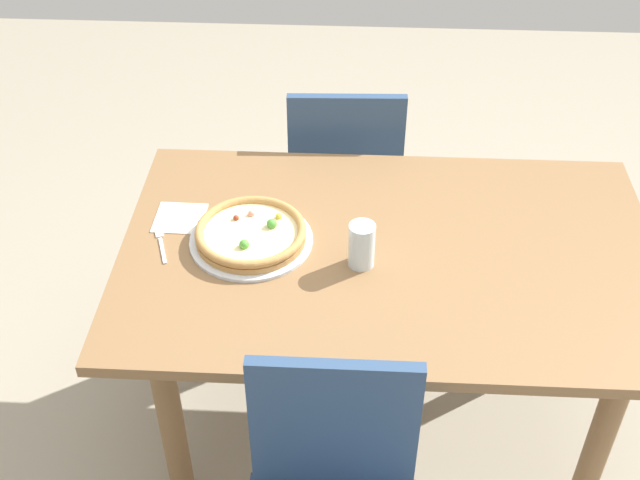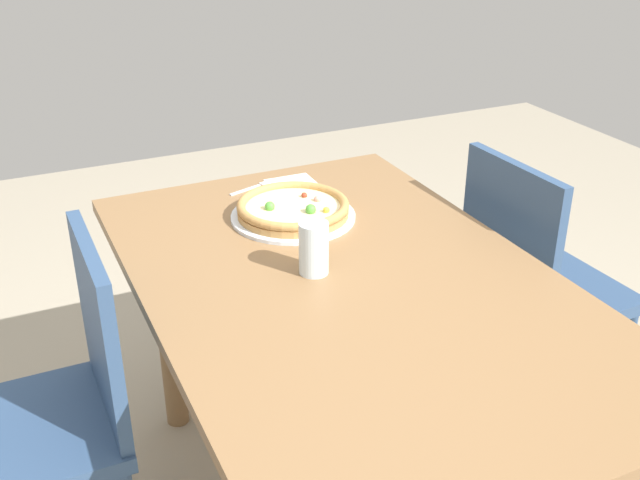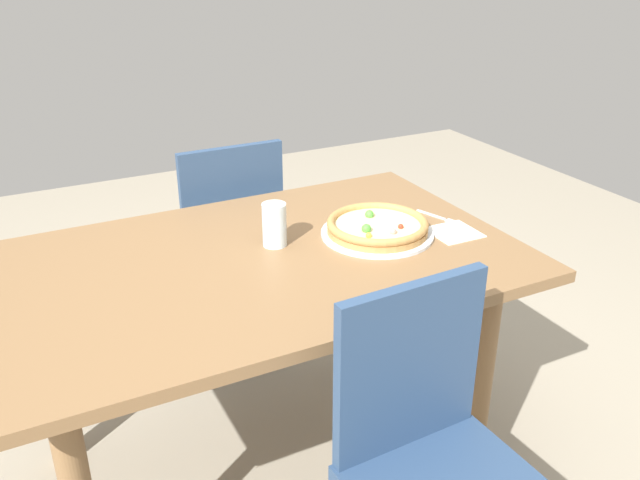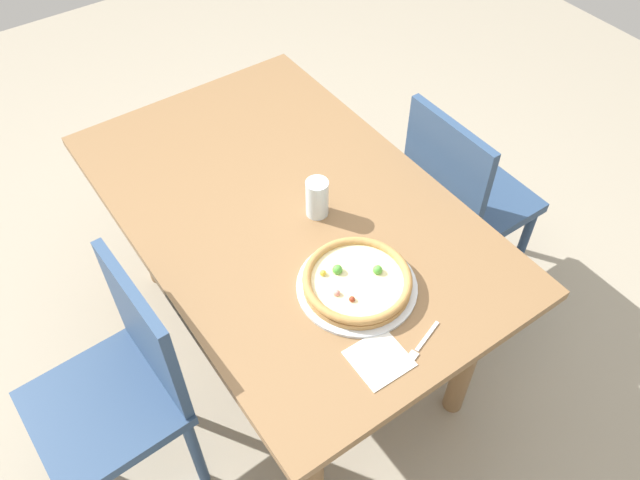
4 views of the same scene
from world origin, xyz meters
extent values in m
plane|color=#9E937F|center=(0.00, 0.00, 0.00)|extent=(6.00, 6.00, 0.00)
cube|color=olive|center=(0.00, 0.00, 0.72)|extent=(1.47, 0.92, 0.03)
cylinder|color=olive|center=(-0.58, -0.31, 0.35)|extent=(0.07, 0.07, 0.70)
cylinder|color=olive|center=(0.58, -0.31, 0.35)|extent=(0.07, 0.07, 0.70)
cylinder|color=olive|center=(-0.58, 0.31, 0.35)|extent=(0.07, 0.07, 0.70)
cylinder|color=olive|center=(0.58, 0.31, 0.35)|extent=(0.07, 0.07, 0.70)
cylinder|color=navy|center=(0.04, -0.91, 0.22)|extent=(0.04, 0.04, 0.43)
cylinder|color=navy|center=(-0.30, -0.91, 0.22)|extent=(0.04, 0.04, 0.43)
cylinder|color=navy|center=(0.04, -0.57, 0.22)|extent=(0.04, 0.04, 0.43)
cylinder|color=navy|center=(-0.30, -0.57, 0.22)|extent=(0.04, 0.04, 0.43)
cube|color=navy|center=(-0.13, -0.74, 0.45)|extent=(0.40, 0.40, 0.04)
cube|color=navy|center=(-0.13, -0.56, 0.68)|extent=(0.38, 0.03, 0.42)
cylinder|color=navy|center=(0.02, 0.92, 0.22)|extent=(0.04, 0.04, 0.43)
cylinder|color=navy|center=(-0.30, 0.57, 0.22)|extent=(0.04, 0.04, 0.43)
cylinder|color=navy|center=(0.04, 0.58, 0.22)|extent=(0.04, 0.04, 0.43)
cube|color=navy|center=(-0.14, 0.74, 0.45)|extent=(0.42, 0.42, 0.04)
cube|color=navy|center=(-0.13, 0.56, 0.68)|extent=(0.38, 0.04, 0.42)
cylinder|color=silver|center=(-0.38, 0.01, 0.74)|extent=(0.34, 0.34, 0.01)
cylinder|color=#B78447|center=(-0.38, 0.01, 0.76)|extent=(0.30, 0.30, 0.02)
cylinder|color=beige|center=(-0.38, 0.01, 0.77)|extent=(0.27, 0.27, 0.01)
torus|color=#B78447|center=(-0.38, 0.01, 0.77)|extent=(0.30, 0.30, 0.02)
sphere|color=gold|center=(-0.31, 0.08, 0.78)|extent=(0.02, 0.02, 0.02)
sphere|color=#4C9E38|center=(-0.32, 0.04, 0.78)|extent=(0.03, 0.03, 0.03)
sphere|color=#E58C7F|center=(-0.39, 0.09, 0.78)|extent=(0.02, 0.02, 0.02)
sphere|color=maroon|center=(-0.43, 0.07, 0.78)|extent=(0.02, 0.02, 0.02)
sphere|color=#4C9E38|center=(-0.39, -0.05, 0.78)|extent=(0.03, 0.03, 0.03)
cube|color=silver|center=(-0.61, -0.04, 0.74)|extent=(0.04, 0.11, 0.00)
cube|color=silver|center=(-0.64, 0.04, 0.74)|extent=(0.04, 0.05, 0.00)
cylinder|color=silver|center=(-0.08, -0.06, 0.80)|extent=(0.07, 0.07, 0.13)
cube|color=white|center=(-0.60, 0.11, 0.74)|extent=(0.14, 0.14, 0.00)
camera|label=1|loc=(-0.10, -1.69, 2.16)|focal=45.45mm
camera|label=2|loc=(1.36, -0.71, 1.61)|focal=42.80mm
camera|label=3|loc=(0.61, 1.57, 1.57)|focal=37.59mm
camera|label=4|loc=(-1.20, 0.72, 2.15)|focal=35.61mm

